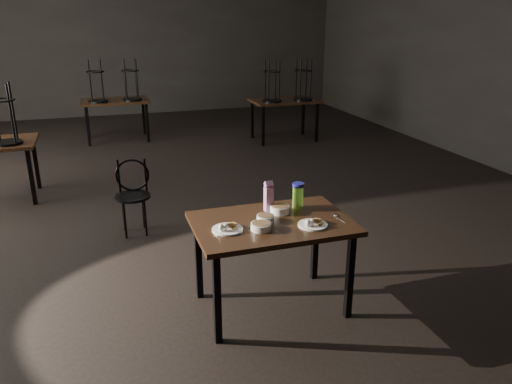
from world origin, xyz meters
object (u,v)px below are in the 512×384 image
object	(u,v)px
main_table	(272,231)
bentwood_chair	(133,190)
water_bottle	(298,195)
juice_carton	(269,197)

from	to	relation	value
main_table	bentwood_chair	size ratio (longest dim) A/B	1.52
bentwood_chair	water_bottle	bearing A→B (deg)	-45.54
water_bottle	bentwood_chair	world-z (taller)	water_bottle
water_bottle	juice_carton	bearing A→B (deg)	178.32
water_bottle	bentwood_chair	bearing A→B (deg)	125.80
main_table	juice_carton	world-z (taller)	juice_carton
juice_carton	water_bottle	xyz separation A→B (m)	(0.25, -0.01, -0.01)
main_table	water_bottle	size ratio (longest dim) A/B	5.70
main_table	water_bottle	distance (m)	0.40
water_bottle	bentwood_chair	distance (m)	2.09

